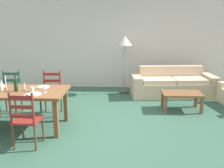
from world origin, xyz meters
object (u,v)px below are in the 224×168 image
at_px(coffee_table, 182,95).
at_px(standing_lamp, 125,44).
at_px(coffee_cup_primary, 32,89).
at_px(wine_glass_far_left, 1,83).
at_px(couch, 172,85).
at_px(dining_table, 16,95).
at_px(wine_glass_near_right, 45,87).
at_px(coffee_cup_secondary, 1,88).
at_px(dining_chair_far_left, 11,93).
at_px(wine_bottle, 16,85).
at_px(dining_chair_near_right, 26,120).
at_px(dining_chair_far_right, 51,93).

relative_size(coffee_table, standing_lamp, 0.55).
xyz_separation_m(coffee_cup_primary, standing_lamp, (1.71, 2.62, 0.62)).
distance_m(wine_glass_far_left, couch, 4.39).
distance_m(coffee_cup_primary, coffee_table, 3.30).
distance_m(dining_table, coffee_table, 3.59).
relative_size(wine_glass_near_right, coffee_cup_secondary, 1.79).
bearing_deg(dining_chair_far_left, wine_glass_near_right, -40.28).
bearing_deg(wine_bottle, coffee_cup_secondary, 174.62).
bearing_deg(wine_glass_far_left, wine_glass_near_right, -15.93).
distance_m(dining_chair_far_left, standing_lamp, 3.23).
xyz_separation_m(dining_chair_near_right, wine_glass_near_right, (0.13, 0.62, 0.38)).
relative_size(dining_chair_near_right, couch, 0.41).
xyz_separation_m(wine_glass_far_left, coffee_cup_primary, (0.67, -0.20, -0.07)).
height_order(dining_chair_far_left, dining_chair_far_right, same).
distance_m(dining_chair_far_left, coffee_cup_secondary, 0.89).
height_order(wine_bottle, coffee_table, wine_bottle).
distance_m(dining_table, coffee_cup_primary, 0.38).
bearing_deg(wine_glass_far_left, couch, 30.88).
distance_m(dining_chair_near_right, coffee_table, 3.48).
distance_m(coffee_cup_primary, coffee_cup_secondary, 0.61).
bearing_deg(wine_bottle, coffee_cup_primary, -3.64).
relative_size(dining_table, standing_lamp, 1.16).
distance_m(couch, coffee_table, 1.22).
height_order(couch, coffee_table, couch).
distance_m(dining_table, wine_glass_far_left, 0.41).
distance_m(couch, standing_lamp, 1.76).
bearing_deg(coffee_cup_secondary, wine_glass_near_right, -7.26).
relative_size(couch, standing_lamp, 1.43).
height_order(wine_bottle, standing_lamp, standing_lamp).
bearing_deg(wine_bottle, dining_chair_near_right, -58.19).
xyz_separation_m(wine_bottle, standing_lamp, (2.02, 2.60, 0.54)).
relative_size(wine_bottle, coffee_cup_primary, 3.51).
height_order(dining_table, wine_glass_far_left, wine_glass_far_left).
height_order(wine_glass_near_right, coffee_cup_secondary, wine_glass_near_right).
distance_m(dining_chair_far_right, coffee_cup_primary, 0.91).
distance_m(wine_bottle, coffee_cup_primary, 0.32).
bearing_deg(coffee_table, dining_chair_far_right, -172.80).
bearing_deg(coffee_table, coffee_cup_primary, -158.12).
xyz_separation_m(dining_table, dining_chair_far_left, (-0.48, 0.79, -0.19)).
xyz_separation_m(coffee_cup_secondary, coffee_table, (3.64, 1.17, -0.44)).
bearing_deg(wine_glass_near_right, dining_chair_far_right, 100.15).
xyz_separation_m(dining_chair_near_right, wine_bottle, (-0.44, 0.70, 0.39)).
xyz_separation_m(dining_chair_far_left, standing_lamp, (2.54, 1.77, 0.93)).
height_order(coffee_cup_primary, coffee_cup_secondary, same).
bearing_deg(dining_chair_far_right, couch, 28.17).
relative_size(dining_chair_far_right, coffee_cup_primary, 10.67).
height_order(wine_bottle, wine_glass_near_right, wine_bottle).
distance_m(dining_table, dining_chair_far_left, 0.94).
relative_size(dining_table, coffee_cup_secondary, 21.11).
bearing_deg(coffee_cup_primary, coffee_cup_secondary, 175.51).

